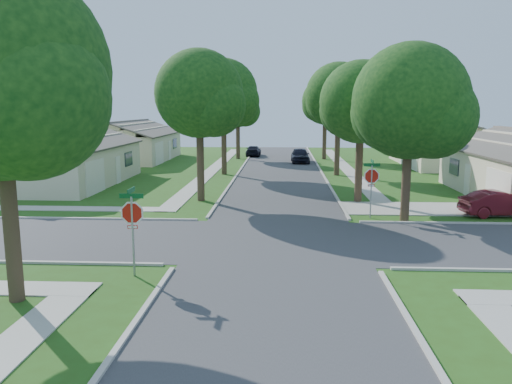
{
  "coord_description": "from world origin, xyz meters",
  "views": [
    {
      "loc": [
        0.23,
        -20.44,
        5.57
      ],
      "look_at": [
        -1.04,
        2.86,
        1.6
      ],
      "focal_mm": 35.0,
      "sensor_mm": 36.0,
      "label": 1
    }
  ],
  "objects": [
    {
      "name": "stop_sign_sw",
      "position": [
        -4.7,
        -4.7,
        2.03
      ],
      "size": [
        1.05,
        0.8,
        2.98
      ],
      "color": "gray",
      "rests_on": "ground"
    },
    {
      "name": "car_curb_west",
      "position": [
        -3.2,
        37.2,
        0.59
      ],
      "size": [
        1.66,
        4.06,
        1.18
      ],
      "primitive_type": "imported",
      "rotation": [
        0.0,
        0.0,
        3.14
      ],
      "color": "black",
      "rests_on": "ground"
    },
    {
      "name": "tree_ne_corner",
      "position": [
        6.36,
        4.21,
        5.59
      ],
      "size": [
        5.8,
        5.6,
        8.66
      ],
      "color": "#38281C",
      "rests_on": "ground"
    },
    {
      "name": "house_nw_far",
      "position": [
        -15.99,
        32.0,
        1.52
      ],
      "size": [
        8.42,
        13.6,
        4.23
      ],
      "color": "#C2B799",
      "rests_on": "ground"
    },
    {
      "name": "tree_w_far",
      "position": [
        -4.65,
        34.01,
        5.51
      ],
      "size": [
        4.76,
        4.6,
        8.04
      ],
      "color": "#38281C",
      "rests_on": "ground"
    },
    {
      "name": "tree_w_mid",
      "position": [
        -4.64,
        21.01,
        6.49
      ],
      "size": [
        5.8,
        5.6,
        9.56
      ],
      "color": "#38281C",
      "rests_on": "ground"
    },
    {
      "name": "tree_e_near",
      "position": [
        4.75,
        9.01,
        5.64
      ],
      "size": [
        4.97,
        4.8,
        8.28
      ],
      "color": "#38281C",
      "rests_on": "ground"
    },
    {
      "name": "tree_e_far",
      "position": [
        4.75,
        34.01,
        5.98
      ],
      "size": [
        5.17,
        5.0,
        8.72
      ],
      "color": "#38281C",
      "rests_on": "ground"
    },
    {
      "name": "house_ne_far",
      "position": [
        15.99,
        29.0,
        1.52
      ],
      "size": [
        8.42,
        13.6,
        4.23
      ],
      "color": "#C2B799",
      "rests_on": "ground"
    },
    {
      "name": "sidewalk_ne",
      "position": [
        6.1,
        26.0,
        0.02
      ],
      "size": [
        1.2,
        40.0,
        0.04
      ],
      "primitive_type": "cube",
      "color": "#9E9B91",
      "rests_on": "ground"
    },
    {
      "name": "ground",
      "position": [
        0.0,
        0.0,
        0.0
      ],
      "size": [
        100.0,
        100.0,
        0.0
      ],
      "primitive_type": "plane",
      "color": "#284D15",
      "rests_on": "ground"
    },
    {
      "name": "house_nw_near",
      "position": [
        -15.99,
        15.0,
        1.52
      ],
      "size": [
        8.42,
        13.6,
        4.23
      ],
      "color": "#C2B799",
      "rests_on": "ground"
    },
    {
      "name": "stop_sign_ne",
      "position": [
        4.7,
        4.7,
        2.03
      ],
      "size": [
        1.05,
        0.8,
        2.98
      ],
      "color": "gray",
      "rests_on": "ground"
    },
    {
      "name": "car_driveway",
      "position": [
        11.5,
        5.5,
        0.66
      ],
      "size": [
        4.14,
        1.84,
        1.32
      ],
      "primitive_type": "imported",
      "rotation": [
        0.0,
        0.0,
        1.68
      ],
      "color": "maroon",
      "rests_on": "ground"
    },
    {
      "name": "road_ns",
      "position": [
        0.0,
        0.0,
        0.0
      ],
      "size": [
        7.0,
        100.0,
        0.02
      ],
      "primitive_type": "cube",
      "color": "#333335",
      "rests_on": "ground"
    },
    {
      "name": "driveway",
      "position": [
        7.9,
        7.1,
        0.03
      ],
      "size": [
        8.8,
        3.6,
        0.05
      ],
      "primitive_type": "cube",
      "color": "#9E9B91",
      "rests_on": "ground"
    },
    {
      "name": "tree_w_near",
      "position": [
        -4.64,
        9.01,
        6.12
      ],
      "size": [
        5.38,
        5.2,
        8.97
      ],
      "color": "#38281C",
      "rests_on": "ground"
    },
    {
      "name": "tree_sw_corner",
      "position": [
        -7.44,
        -6.99,
        6.26
      ],
      "size": [
        6.21,
        6.0,
        9.55
      ],
      "color": "#38281C",
      "rests_on": "ground"
    },
    {
      "name": "car_curb_east",
      "position": [
        1.97,
        30.46,
        0.75
      ],
      "size": [
        1.89,
        4.43,
        1.49
      ],
      "primitive_type": "imported",
      "rotation": [
        0.0,
        0.0,
        0.03
      ],
      "color": "black",
      "rests_on": "ground"
    },
    {
      "name": "sidewalk_nw",
      "position": [
        -6.1,
        26.0,
        0.02
      ],
      "size": [
        1.2,
        40.0,
        0.04
      ],
      "primitive_type": "cube",
      "color": "#9E9B91",
      "rests_on": "ground"
    },
    {
      "name": "tree_e_mid",
      "position": [
        4.76,
        21.01,
        6.25
      ],
      "size": [
        5.59,
        5.4,
        9.21
      ],
      "color": "#38281C",
      "rests_on": "ground"
    }
  ]
}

